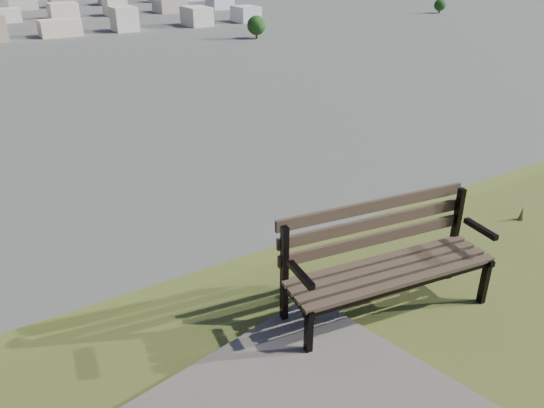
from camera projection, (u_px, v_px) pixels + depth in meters
park_bench at (385, 255)px, 4.74m from camera, size 2.01×0.88×1.01m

